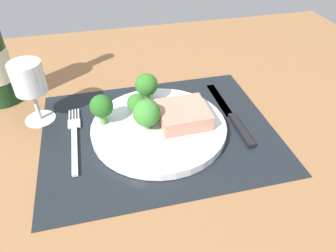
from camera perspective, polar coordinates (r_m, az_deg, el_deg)
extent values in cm
cube|color=brown|center=(63.01, -1.61, -2.12)|extent=(140.00, 110.00, 3.00)
cube|color=black|center=(61.95, -1.64, -0.96)|extent=(44.52, 35.24, 0.30)
cylinder|color=silver|center=(61.35, -1.65, -0.28)|extent=(25.99, 25.99, 1.60)
cube|color=tan|center=(60.72, 2.79, 1.96)|extent=(9.55, 9.14, 2.98)
cylinder|color=#5B8942|center=(62.96, -5.51, 2.38)|extent=(1.65, 1.65, 1.33)
sphere|color=#2D6B23|center=(61.64, -5.64, 4.09)|extent=(3.80, 3.80, 3.80)
cylinder|color=#6B994C|center=(59.66, -3.75, 0.17)|extent=(1.25, 1.25, 1.37)
sphere|color=#387A2D|center=(57.92, -3.86, 2.39)|extent=(5.13, 5.13, 5.13)
cylinder|color=#5B8942|center=(61.80, -11.54, 1.32)|extent=(1.44, 1.44, 2.08)
sphere|color=#235B1E|center=(60.12, -11.88, 3.52)|extent=(4.39, 4.39, 4.39)
cylinder|color=#5B8942|center=(67.34, -3.81, 5.34)|extent=(1.69, 1.69, 1.68)
sphere|color=#2D6B23|center=(65.82, -3.92, 7.41)|extent=(4.74, 4.74, 4.74)
cube|color=silver|center=(59.79, -16.46, -4.12)|extent=(1.00, 13.00, 0.50)
cube|color=silver|center=(65.84, -16.54, 0.37)|extent=(2.40, 2.60, 0.40)
cube|color=silver|center=(68.43, -17.31, 1.82)|extent=(0.30, 3.60, 0.35)
cube|color=silver|center=(68.37, -16.81, 1.90)|extent=(0.30, 3.60, 0.35)
cube|color=silver|center=(68.31, -16.32, 1.98)|extent=(0.30, 3.60, 0.35)
cube|color=silver|center=(68.26, -15.82, 2.05)|extent=(0.30, 3.60, 0.35)
cube|color=black|center=(63.10, 13.03, -0.63)|extent=(1.40, 10.00, 0.80)
cube|color=silver|center=(71.55, 9.30, 4.88)|extent=(1.80, 13.00, 0.30)
cylinder|color=silver|center=(70.19, -21.96, 1.27)|extent=(6.05, 6.05, 0.40)
cylinder|color=silver|center=(68.35, -22.63, 3.52)|extent=(0.80, 0.80, 6.35)
cylinder|color=silver|center=(65.30, -23.95, 7.96)|extent=(6.07, 6.07, 6.05)
cylinder|color=tan|center=(66.05, -23.59, 6.76)|extent=(5.34, 5.34, 2.82)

